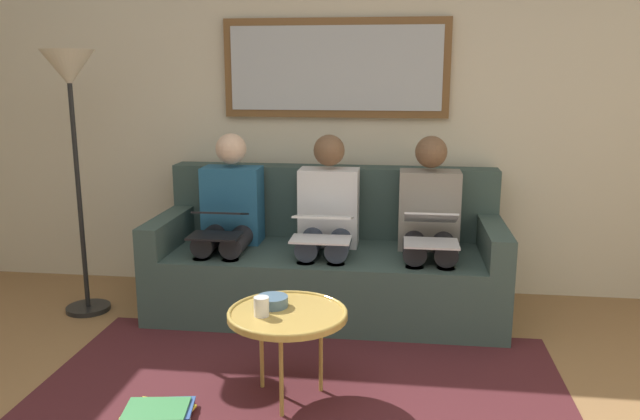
# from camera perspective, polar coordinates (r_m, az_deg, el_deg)

# --- Properties ---
(wall_rear) EXTENTS (6.00, 0.12, 2.60)m
(wall_rear) POSITION_cam_1_polar(r_m,az_deg,el_deg) (4.46, 1.51, 9.42)
(wall_rear) COLOR beige
(wall_rear) RESTS_ON ground_plane
(area_rug) EXTENTS (2.60, 1.80, 0.01)m
(area_rug) POSITION_cam_1_polar(r_m,az_deg,el_deg) (3.12, -2.10, -16.98)
(area_rug) COLOR #4C1E23
(area_rug) RESTS_ON ground_plane
(couch) EXTENTS (2.20, 0.90, 0.90)m
(couch) POSITION_cam_1_polar(r_m,az_deg,el_deg) (4.15, 0.74, -4.68)
(couch) COLOR #384C47
(couch) RESTS_ON ground_plane
(framed_mirror) EXTENTS (1.52, 0.05, 0.66)m
(framed_mirror) POSITION_cam_1_polar(r_m,az_deg,el_deg) (4.36, 1.40, 12.64)
(framed_mirror) COLOR brown
(coffee_table) EXTENTS (0.56, 0.56, 0.45)m
(coffee_table) POSITION_cam_1_polar(r_m,az_deg,el_deg) (2.99, -2.95, -9.44)
(coffee_table) COLOR tan
(coffee_table) RESTS_ON ground_plane
(cup) EXTENTS (0.07, 0.07, 0.09)m
(cup) POSITION_cam_1_polar(r_m,az_deg,el_deg) (2.93, -5.29, -8.65)
(cup) COLOR silver
(cup) RESTS_ON coffee_table
(bowl) EXTENTS (0.15, 0.15, 0.05)m
(bowl) POSITION_cam_1_polar(r_m,az_deg,el_deg) (3.05, -4.31, -8.21)
(bowl) COLOR slate
(bowl) RESTS_ON coffee_table
(person_left) EXTENTS (0.38, 0.58, 1.14)m
(person_left) POSITION_cam_1_polar(r_m,az_deg,el_deg) (3.99, 9.81, -1.16)
(person_left) COLOR gray
(person_left) RESTS_ON couch
(laptop_silver) EXTENTS (0.31, 0.39, 0.17)m
(laptop_silver) POSITION_cam_1_polar(r_m,az_deg,el_deg) (3.76, 9.96, -1.67)
(laptop_silver) COLOR silver
(person_middle) EXTENTS (0.38, 0.58, 1.14)m
(person_middle) POSITION_cam_1_polar(r_m,az_deg,el_deg) (4.01, 0.64, -0.90)
(person_middle) COLOR silver
(person_middle) RESTS_ON couch
(laptop_white) EXTENTS (0.35, 0.32, 0.14)m
(laptop_white) POSITION_cam_1_polar(r_m,az_deg,el_deg) (3.76, 0.19, -1.53)
(laptop_white) COLOR white
(person_right) EXTENTS (0.38, 0.58, 1.14)m
(person_right) POSITION_cam_1_polar(r_m,az_deg,el_deg) (4.13, -8.20, -0.63)
(person_right) COLOR #235B84
(person_right) RESTS_ON couch
(laptop_black) EXTENTS (0.31, 0.34, 0.15)m
(laptop_black) POSITION_cam_1_polar(r_m,az_deg,el_deg) (3.90, -9.18, -1.17)
(laptop_black) COLOR black
(magazine_stack) EXTENTS (0.33, 0.28, 0.05)m
(magazine_stack) POSITION_cam_1_polar(r_m,az_deg,el_deg) (3.08, -14.29, -17.19)
(magazine_stack) COLOR red
(magazine_stack) RESTS_ON ground_plane
(standing_lamp) EXTENTS (0.32, 0.32, 1.66)m
(standing_lamp) POSITION_cam_1_polar(r_m,az_deg,el_deg) (4.19, -21.53, 9.36)
(standing_lamp) COLOR black
(standing_lamp) RESTS_ON ground_plane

